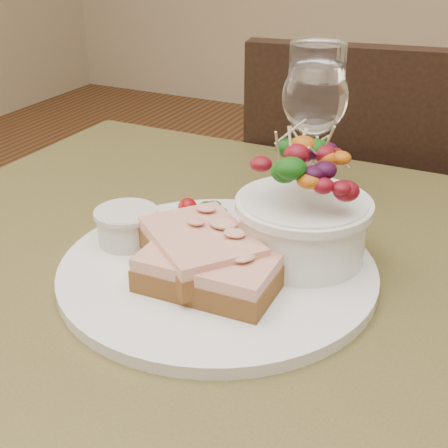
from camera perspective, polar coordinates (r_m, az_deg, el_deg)
The scene contains 9 objects.
cafe_table at distance 0.65m, azimuth -1.80°, elevation -13.71°, with size 0.80×0.80×0.75m.
chair_far at distance 1.33m, azimuth 12.56°, elevation -9.69°, with size 0.49×0.49×0.90m.
dinner_plate at distance 0.61m, azimuth -0.59°, elevation -4.21°, with size 0.31×0.31×0.01m, color white.
sandwich_front at distance 0.57m, azimuth -1.03°, elevation -3.96°, with size 0.13×0.09×0.03m.
sandwich_back at distance 0.59m, azimuth -2.14°, elevation -2.16°, with size 0.14×0.14×0.03m.
ramekin at distance 0.64m, azimuth -8.90°, elevation -0.06°, with size 0.06×0.06×0.04m.
salad_bowl at distance 0.60m, azimuth 7.33°, elevation 2.07°, with size 0.12×0.12×0.13m.
garnish at distance 0.70m, azimuth -2.38°, elevation 1.31°, with size 0.05×0.04×0.02m.
wine_glass at distance 0.74m, azimuth 8.30°, elevation 11.04°, with size 0.08×0.08×0.18m.
Camera 1 is at (0.24, -0.43, 1.07)m, focal length 50.00 mm.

